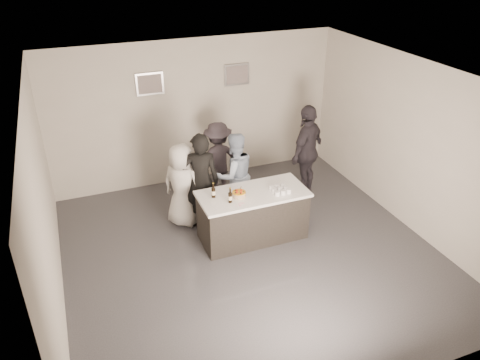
{
  "coord_description": "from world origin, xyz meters",
  "views": [
    {
      "loc": [
        -2.5,
        -5.87,
        4.82
      ],
      "look_at": [
        0.0,
        0.5,
        1.15
      ],
      "focal_mm": 35.0,
      "sensor_mm": 36.0,
      "label": 1
    }
  ],
  "objects_px": {
    "beer_bottle_b": "(230,195)",
    "person_main_black": "(201,181)",
    "cake": "(239,195)",
    "person_guest_right": "(307,151)",
    "beer_bottle_a": "(213,190)",
    "person_guest_back": "(218,159)",
    "bar_counter": "(253,215)",
    "person_main_blue": "(234,175)",
    "person_guest_left": "(182,185)"
  },
  "relations": [
    {
      "from": "beer_bottle_b",
      "to": "person_main_black",
      "type": "bearing_deg",
      "value": 104.96
    },
    {
      "from": "cake",
      "to": "person_guest_right",
      "type": "bearing_deg",
      "value": 30.41
    },
    {
      "from": "beer_bottle_a",
      "to": "person_guest_back",
      "type": "xyz_separation_m",
      "value": [
        0.63,
        1.59,
        -0.26
      ]
    },
    {
      "from": "beer_bottle_a",
      "to": "person_guest_back",
      "type": "bearing_deg",
      "value": 68.38
    },
    {
      "from": "bar_counter",
      "to": "person_main_black",
      "type": "relative_size",
      "value": 1.03
    },
    {
      "from": "person_main_blue",
      "to": "person_guest_left",
      "type": "bearing_deg",
      "value": -7.16
    },
    {
      "from": "cake",
      "to": "person_guest_left",
      "type": "height_order",
      "value": "person_guest_left"
    },
    {
      "from": "bar_counter",
      "to": "person_guest_back",
      "type": "bearing_deg",
      "value": 91.21
    },
    {
      "from": "cake",
      "to": "bar_counter",
      "type": "bearing_deg",
      "value": 7.88
    },
    {
      "from": "person_main_black",
      "to": "person_guest_back",
      "type": "bearing_deg",
      "value": -109.72
    },
    {
      "from": "person_guest_left",
      "to": "person_guest_back",
      "type": "bearing_deg",
      "value": -94.85
    },
    {
      "from": "beer_bottle_b",
      "to": "person_main_blue",
      "type": "xyz_separation_m",
      "value": [
        0.45,
        1.01,
        -0.21
      ]
    },
    {
      "from": "beer_bottle_b",
      "to": "person_guest_back",
      "type": "distance_m",
      "value": 1.92
    },
    {
      "from": "cake",
      "to": "person_guest_left",
      "type": "distance_m",
      "value": 1.18
    },
    {
      "from": "person_main_black",
      "to": "person_guest_left",
      "type": "bearing_deg",
      "value": -14.52
    },
    {
      "from": "cake",
      "to": "person_guest_back",
      "type": "bearing_deg",
      "value": 82.42
    },
    {
      "from": "person_main_blue",
      "to": "person_guest_left",
      "type": "height_order",
      "value": "person_main_blue"
    },
    {
      "from": "cake",
      "to": "person_main_blue",
      "type": "distance_m",
      "value": 0.93
    },
    {
      "from": "person_main_black",
      "to": "person_guest_right",
      "type": "relative_size",
      "value": 0.95
    },
    {
      "from": "person_main_black",
      "to": "person_main_blue",
      "type": "distance_m",
      "value": 0.7
    },
    {
      "from": "person_main_black",
      "to": "person_guest_left",
      "type": "distance_m",
      "value": 0.36
    },
    {
      "from": "person_guest_back",
      "to": "person_guest_right",
      "type": "bearing_deg",
      "value": 161.07
    },
    {
      "from": "person_guest_right",
      "to": "person_main_black",
      "type": "bearing_deg",
      "value": -26.33
    },
    {
      "from": "person_guest_left",
      "to": "person_guest_right",
      "type": "xyz_separation_m",
      "value": [
        2.61,
        0.18,
        0.16
      ]
    },
    {
      "from": "person_guest_right",
      "to": "person_guest_back",
      "type": "xyz_separation_m",
      "value": [
        -1.65,
        0.63,
        -0.18
      ]
    },
    {
      "from": "beer_bottle_a",
      "to": "person_guest_right",
      "type": "xyz_separation_m",
      "value": [
        2.28,
        0.96,
        -0.08
      ]
    },
    {
      "from": "person_guest_back",
      "to": "cake",
      "type": "bearing_deg",
      "value": 84.4
    },
    {
      "from": "beer_bottle_b",
      "to": "person_main_black",
      "type": "distance_m",
      "value": 0.91
    },
    {
      "from": "person_main_black",
      "to": "person_guest_right",
      "type": "height_order",
      "value": "person_guest_right"
    },
    {
      "from": "cake",
      "to": "person_main_blue",
      "type": "xyz_separation_m",
      "value": [
        0.25,
        0.89,
        -0.11
      ]
    },
    {
      "from": "beer_bottle_a",
      "to": "person_guest_back",
      "type": "distance_m",
      "value": 1.73
    },
    {
      "from": "beer_bottle_a",
      "to": "cake",
      "type": "bearing_deg",
      "value": -19.05
    },
    {
      "from": "cake",
      "to": "beer_bottle_b",
      "type": "xyz_separation_m",
      "value": [
        -0.2,
        -0.12,
        0.09
      ]
    },
    {
      "from": "bar_counter",
      "to": "beer_bottle_b",
      "type": "bearing_deg",
      "value": -161.61
    },
    {
      "from": "cake",
      "to": "person_main_black",
      "type": "distance_m",
      "value": 0.87
    },
    {
      "from": "person_guest_left",
      "to": "bar_counter",
      "type": "bearing_deg",
      "value": -176.41
    },
    {
      "from": "bar_counter",
      "to": "cake",
      "type": "relative_size",
      "value": 8.17
    },
    {
      "from": "bar_counter",
      "to": "person_guest_left",
      "type": "bearing_deg",
      "value": 138.6
    },
    {
      "from": "person_main_blue",
      "to": "person_guest_right",
      "type": "bearing_deg",
      "value": -178.0
    },
    {
      "from": "beer_bottle_b",
      "to": "person_guest_right",
      "type": "xyz_separation_m",
      "value": [
        2.08,
        1.22,
        -0.08
      ]
    },
    {
      "from": "person_main_black",
      "to": "person_guest_left",
      "type": "height_order",
      "value": "person_main_black"
    },
    {
      "from": "beer_bottle_a",
      "to": "person_guest_left",
      "type": "height_order",
      "value": "person_guest_left"
    },
    {
      "from": "beer_bottle_a",
      "to": "person_main_blue",
      "type": "height_order",
      "value": "person_main_blue"
    },
    {
      "from": "cake",
      "to": "person_guest_left",
      "type": "relative_size",
      "value": 0.14
    },
    {
      "from": "person_guest_left",
      "to": "person_guest_right",
      "type": "bearing_deg",
      "value": -130.98
    },
    {
      "from": "beer_bottle_a",
      "to": "person_guest_left",
      "type": "relative_size",
      "value": 0.16
    },
    {
      "from": "person_guest_left",
      "to": "beer_bottle_a",
      "type": "bearing_deg",
      "value": 158.08
    },
    {
      "from": "cake",
      "to": "beer_bottle_a",
      "type": "bearing_deg",
      "value": 160.95
    },
    {
      "from": "person_main_blue",
      "to": "person_guest_back",
      "type": "height_order",
      "value": "person_main_blue"
    },
    {
      "from": "bar_counter",
      "to": "person_main_black",
      "type": "xyz_separation_m",
      "value": [
        -0.7,
        0.72,
        0.45
      ]
    }
  ]
}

